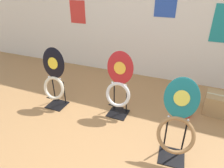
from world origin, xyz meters
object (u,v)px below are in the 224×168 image
toilet_seat_display_teal_sax (177,123)px  storage_box (221,105)px  toilet_seat_display_crimson_swirl (118,88)px  paint_can (185,110)px  toilet_seat_display_jazz_black (54,80)px

toilet_seat_display_teal_sax → storage_box: (0.54, 1.08, -0.30)m
toilet_seat_display_crimson_swirl → paint_can: size_ratio=5.43×
toilet_seat_display_crimson_swirl → toilet_seat_display_jazz_black: 0.97m
paint_can → toilet_seat_display_crimson_swirl: bearing=-160.1°
storage_box → toilet_seat_display_teal_sax: bearing=-116.5°
toilet_seat_display_teal_sax → toilet_seat_display_jazz_black: bearing=169.1°
paint_can → toilet_seat_display_jazz_black: bearing=-165.6°
toilet_seat_display_jazz_black → paint_can: bearing=14.4°
toilet_seat_display_crimson_swirl → storage_box: bearing=22.7°
toilet_seat_display_crimson_swirl → paint_can: (0.92, 0.33, -0.35)m
toilet_seat_display_crimson_swirl → paint_can: 1.04m
storage_box → paint_can: bearing=-151.9°
toilet_seat_display_crimson_swirl → toilet_seat_display_jazz_black: size_ratio=1.03×
toilet_seat_display_crimson_swirl → storage_box: toilet_seat_display_crimson_swirl is taller
paint_can → storage_box: bearing=28.1°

